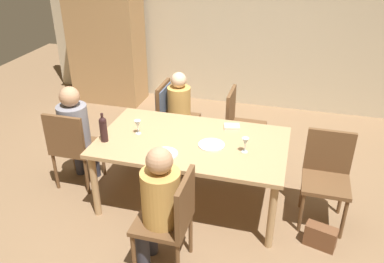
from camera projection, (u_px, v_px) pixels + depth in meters
The scene contains 19 objects.
ground_plane at pixel (192, 200), 4.28m from camera, with size 10.00×10.00×0.00m, color #846647.
rear_room_partition at pixel (241, 19), 5.99m from camera, with size 6.40×0.12×2.70m, color beige.
armoire_cabinet at pixel (106, 34), 6.20m from camera, with size 1.18×0.62×2.18m.
dining_table at pixel (192, 147), 3.98m from camera, with size 1.86×1.09×0.73m.
chair_near at pixel (172, 217), 3.23m from camera, with size 0.44×0.44×0.92m.
chair_left_end at pixel (72, 144), 4.27m from camera, with size 0.44×0.44×0.92m.
chair_far_left at pixel (170, 109), 4.92m from camera, with size 0.46×0.44×0.92m.
chair_far_right at pixel (240, 122), 4.74m from camera, with size 0.44×0.44×0.92m.
chair_right_end at pixel (327, 172), 3.80m from camera, with size 0.44×0.44×0.92m.
person_woman_host at pixel (158, 201), 3.19m from camera, with size 0.37×0.32×1.16m.
person_man_bearded at pixel (76, 129), 4.30m from camera, with size 0.32×0.37×1.16m.
person_man_guest at pixel (181, 108), 4.87m from camera, with size 0.32×0.28×1.08m.
wine_bottle_tall_green at pixel (103, 128), 3.87m from camera, with size 0.07×0.07×0.30m.
wine_glass_near_left at pixel (138, 124), 4.02m from camera, with size 0.07×0.07×0.15m.
wine_glass_centre at pixel (245, 142), 3.70m from camera, with size 0.07×0.07×0.15m.
dinner_plate_host at pixel (165, 154), 3.70m from camera, with size 0.25×0.25×0.01m, color white.
dinner_plate_guest_left at pixel (211, 145), 3.85m from camera, with size 0.26×0.26×0.01m, color white.
folded_napkin at pixel (232, 127), 4.17m from camera, with size 0.16×0.12×0.03m, color beige.
handbag at pixel (320, 237), 3.63m from camera, with size 0.28×0.12×0.22m, color brown.
Camera 1 is at (0.92, -3.32, 2.66)m, focal length 37.28 mm.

